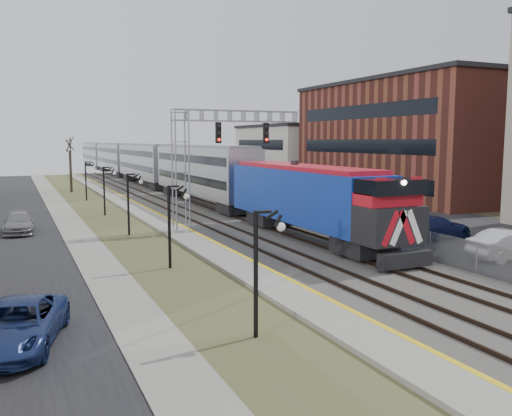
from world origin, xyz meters
TOP-DOWN VIEW (x-y plane):
  - street_west at (-11.50, 35.00)m, footprint 7.00×120.00m
  - sidewalk at (-7.00, 35.00)m, footprint 2.00×120.00m
  - grass_median at (-4.00, 35.00)m, footprint 4.00×120.00m
  - platform at (-1.00, 35.00)m, footprint 2.00×120.00m
  - ballast_bed at (4.00, 35.00)m, footprint 8.00×120.00m
  - parking_lot at (16.00, 35.00)m, footprint 16.00×120.00m
  - platform_edge at (-0.12, 35.00)m, footprint 0.24×120.00m
  - track_near at (2.00, 35.00)m, footprint 1.58×120.00m
  - track_far at (5.50, 35.00)m, footprint 1.58×120.00m
  - train at (5.50, 68.47)m, footprint 3.00×108.65m
  - signal_gantry at (1.22, 27.99)m, footprint 9.00×1.07m
  - lampposts at (-4.00, 18.29)m, footprint 0.14×62.14m
  - fence at (8.20, 35.00)m, footprint 0.04×120.00m
  - buildings_east at (30.00, 31.18)m, footprint 16.00×76.00m
  - car_lot_d at (13.02, 18.98)m, footprint 5.15×2.41m
  - car_lot_e at (13.47, 37.06)m, footprint 4.64×2.66m
  - car_lot_f at (12.03, 37.71)m, footprint 5.31×3.57m
  - car_street_a at (-10.70, 10.17)m, footprint 3.45×5.30m
  - car_street_b at (-10.47, 31.90)m, footprint 2.02×4.62m
  - car_lot_g at (13.59, 43.63)m, footprint 5.06×2.52m

SIDE VIEW (x-z plane):
  - street_west at x=-11.50m, z-range 0.00..0.04m
  - parking_lot at x=16.00m, z-range 0.00..0.04m
  - grass_median at x=-4.00m, z-range 0.00..0.06m
  - sidewalk at x=-7.00m, z-range 0.00..0.08m
  - ballast_bed at x=4.00m, z-range 0.00..0.20m
  - platform at x=-1.00m, z-range 0.00..0.24m
  - platform_edge at x=-0.12m, z-range 0.24..0.25m
  - track_near at x=2.00m, z-range 0.20..0.35m
  - track_far at x=5.50m, z-range 0.20..0.35m
  - car_street_b at x=-10.47m, z-range 0.00..1.32m
  - car_street_a at x=-10.70m, z-range 0.00..1.36m
  - car_lot_g at x=13.59m, z-range 0.00..1.41m
  - car_lot_d at x=13.02m, z-range 0.00..1.46m
  - car_lot_e at x=13.47m, z-range 0.00..1.49m
  - fence at x=8.20m, z-range 0.00..1.60m
  - car_lot_f at x=12.03m, z-range 0.00..1.66m
  - lampposts at x=-4.00m, z-range 0.00..4.00m
  - train at x=5.50m, z-range 0.28..5.60m
  - signal_gantry at x=1.22m, z-range 1.51..9.66m
  - buildings_east at x=30.00m, z-range -1.19..13.81m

